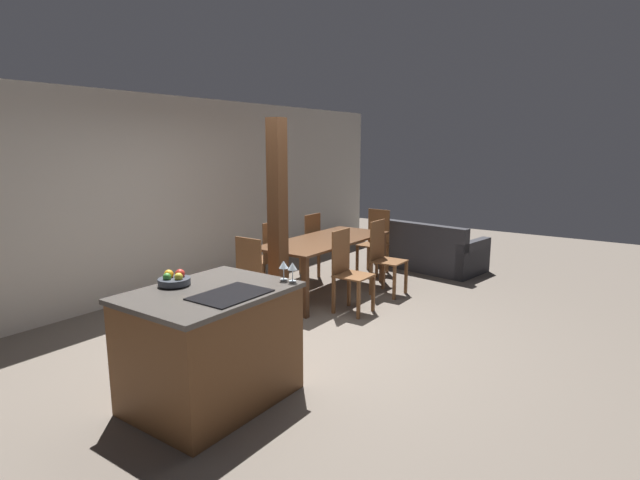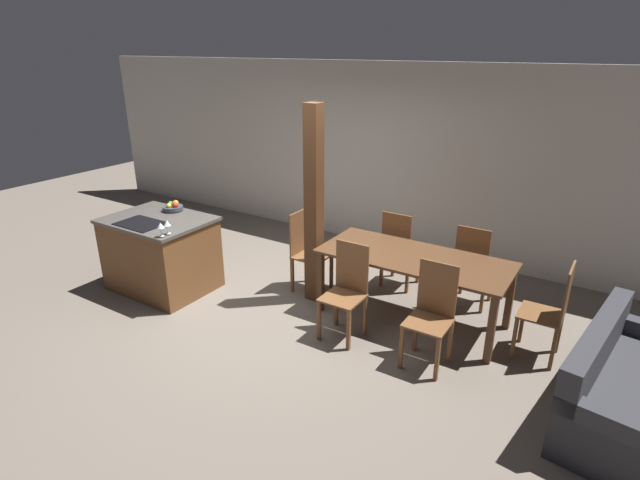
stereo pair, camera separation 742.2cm
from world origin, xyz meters
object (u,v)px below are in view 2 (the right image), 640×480
object	(u,v)px
dining_table	(414,264)
dining_chair_near_left	(346,290)
wine_glass_near	(161,226)
dining_chair_far_right	(473,265)
couch	(633,396)
kitchen_island	(161,253)
dining_chair_near_right	(432,314)
timber_post	(314,207)
fruit_bowl	(173,207)
dining_chair_foot_end	(551,311)
dining_chair_far_left	(399,249)
dining_chair_head_end	(306,250)
wine_glass_middle	(167,223)

from	to	relation	value
dining_table	dining_chair_near_left	xyz separation A→B (m)	(-0.46, -0.66, -0.15)
wine_glass_near	dining_chair_far_right	distance (m)	3.56
dining_chair_near_left	couch	world-z (taller)	dining_chair_near_left
kitchen_island	wine_glass_near	world-z (taller)	wine_glass_near
dining_chair_near_right	timber_post	xyz separation A→B (m)	(-1.66, 0.50, 0.64)
kitchen_island	timber_post	size ratio (longest dim) A/B	0.54
kitchen_island	dining_table	size ratio (longest dim) A/B	0.61
kitchen_island	dining_chair_near_right	distance (m)	3.45
dining_chair_near_left	fruit_bowl	bearing A→B (deg)	179.12
dining_table	dining_chair_foot_end	size ratio (longest dim) A/B	2.03
dining_table	fruit_bowl	bearing A→B (deg)	-168.42
couch	timber_post	xyz separation A→B (m)	(-3.36, 0.45, 0.90)
dining_chair_far_left	dining_chair_near_right	bearing A→B (deg)	125.04
kitchen_island	dining_chair_foot_end	bearing A→B (deg)	12.17
dining_table	dining_chair_far_left	world-z (taller)	dining_chair_far_left
fruit_bowl	dining_chair_foot_end	world-z (taller)	fruit_bowl
wine_glass_near	dining_chair_head_end	size ratio (longest dim) A/B	0.16
dining_table	dining_chair_near_right	xyz separation A→B (m)	(0.46, -0.66, -0.15)
kitchen_island	dining_table	distance (m)	3.12
fruit_bowl	dining_chair_foot_end	distance (m)	4.52
wine_glass_near	dining_table	distance (m)	2.80
dining_chair_foot_end	dining_chair_far_left	bearing A→B (deg)	-109.43
dining_chair_far_left	couch	bearing A→B (deg)	154.22
fruit_bowl	wine_glass_middle	distance (m)	0.88
dining_chair_far_right	dining_chair_near_left	bearing A→B (deg)	54.96
dining_chair_far_right	dining_chair_foot_end	bearing A→B (deg)	145.08
wine_glass_near	dining_chair_head_end	bearing A→B (deg)	53.03
dining_chair_far_left	dining_chair_head_end	size ratio (longest dim) A/B	1.00
wine_glass_middle	dining_chair_head_end	distance (m)	1.70
dining_table	dining_chair_head_end	xyz separation A→B (m)	(-1.41, -0.00, -0.15)
wine_glass_near	dining_chair_near_right	size ratio (longest dim) A/B	0.16
dining_chair_near_right	dining_chair_head_end	size ratio (longest dim) A/B	1.00
wine_glass_near	couch	bearing A→B (deg)	9.09
dining_table	timber_post	xyz separation A→B (m)	(-1.19, -0.16, 0.49)
kitchen_island	wine_glass_middle	xyz separation A→B (m)	(0.55, -0.31, 0.59)
dining_chair_foot_end	timber_post	xyz separation A→B (m)	(-2.60, -0.16, 0.64)
dining_chair_far_right	dining_table	bearing A→B (deg)	54.96
wine_glass_near	dining_table	bearing A→B (deg)	29.00
dining_chair_head_end	dining_chair_foot_end	size ratio (longest dim) A/B	1.00
wine_glass_near	dining_chair_head_end	world-z (taller)	wine_glass_near
kitchen_island	couch	size ratio (longest dim) A/B	0.70
dining_chair_far_right	dining_chair_head_end	bearing A→B (deg)	19.43
wine_glass_middle	dining_chair_near_left	size ratio (longest dim) A/B	0.16
kitchen_island	wine_glass_near	bearing A→B (deg)	-36.03
dining_table	dining_chair_far_right	bearing A→B (deg)	54.96
dining_chair_foot_end	timber_post	bearing A→B (deg)	-86.48
wine_glass_middle	dining_chair_near_left	distance (m)	2.11
wine_glass_near	dining_chair_far_left	bearing A→B (deg)	45.67
dining_chair_near_left	wine_glass_middle	bearing A→B (deg)	-163.27
fruit_bowl	dining_chair_near_right	bearing A→B (deg)	-0.65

